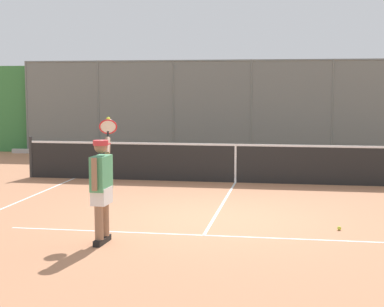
# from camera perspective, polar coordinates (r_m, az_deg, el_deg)

# --- Properties ---
(ground_plane) EXTENTS (60.00, 60.00, 0.00)m
(ground_plane) POSITION_cam_1_polar(r_m,az_deg,el_deg) (10.97, 2.05, -6.15)
(ground_plane) COLOR #B27551
(court_line_markings) EXTENTS (8.41, 9.94, 0.01)m
(court_line_markings) POSITION_cam_1_polar(r_m,az_deg,el_deg) (9.48, 0.84, -8.13)
(court_line_markings) COLOR white
(court_line_markings) RESTS_ON ground
(fence_backdrop) EXTENTS (18.98, 1.37, 3.26)m
(fence_backdrop) POSITION_cam_1_polar(r_m,az_deg,el_deg) (21.13, 5.69, 4.04)
(fence_backdrop) COLOR slate
(fence_backdrop) RESTS_ON ground
(tennis_net) EXTENTS (10.81, 0.09, 1.07)m
(tennis_net) POSITION_cam_1_polar(r_m,az_deg,el_deg) (15.02, 4.11, -0.87)
(tennis_net) COLOR #2D2D2D
(tennis_net) RESTS_ON ground
(tennis_player) EXTENTS (0.43, 1.36, 1.87)m
(tennis_player) POSITION_cam_1_polar(r_m,az_deg,el_deg) (9.23, -8.49, -2.82)
(tennis_player) COLOR black
(tennis_player) RESTS_ON ground
(tennis_ball_by_sideline) EXTENTS (0.07, 0.07, 0.07)m
(tennis_ball_by_sideline) POSITION_cam_1_polar(r_m,az_deg,el_deg) (10.40, 13.66, -6.83)
(tennis_ball_by_sideline) COLOR #C1D138
(tennis_ball_by_sideline) RESTS_ON ground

